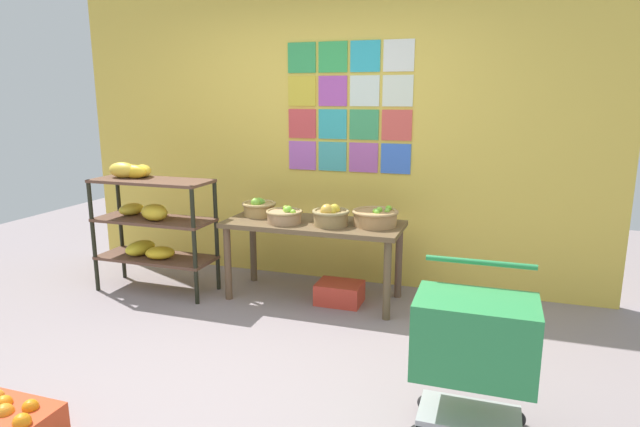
{
  "coord_description": "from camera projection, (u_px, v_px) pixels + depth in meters",
  "views": [
    {
      "loc": [
        1.48,
        -2.77,
        1.69
      ],
      "look_at": [
        0.22,
        1.0,
        0.82
      ],
      "focal_mm": 29.96,
      "sensor_mm": 36.0,
      "label": 1
    }
  ],
  "objects": [
    {
      "name": "ground",
      "position": [
        237.0,
        369.0,
        3.39
      ],
      "size": [
        9.71,
        9.71,
        0.0
      ],
      "primitive_type": "plane",
      "color": "gray"
    },
    {
      "name": "back_wall_with_art",
      "position": [
        328.0,
        128.0,
        4.83
      ],
      "size": [
        5.01,
        0.07,
        2.83
      ],
      "color": "#E5C24A",
      "rests_on": "ground"
    },
    {
      "name": "banana_shelf_unit",
      "position": [
        148.0,
        215.0,
        4.66
      ],
      "size": [
        1.05,
        0.45,
        1.13
      ],
      "color": "black",
      "rests_on": "ground"
    },
    {
      "name": "display_table",
      "position": [
        314.0,
        232.0,
        4.47
      ],
      "size": [
        1.48,
        0.62,
        0.67
      ],
      "color": "brown",
      "rests_on": "ground"
    },
    {
      "name": "fruit_basket_back_left",
      "position": [
        285.0,
        215.0,
        4.41
      ],
      "size": [
        0.3,
        0.3,
        0.14
      ],
      "color": "tan",
      "rests_on": "display_table"
    },
    {
      "name": "fruit_basket_back_right",
      "position": [
        375.0,
        217.0,
        4.31
      ],
      "size": [
        0.38,
        0.38,
        0.15
      ],
      "color": "tan",
      "rests_on": "display_table"
    },
    {
      "name": "fruit_basket_right",
      "position": [
        259.0,
        207.0,
        4.67
      ],
      "size": [
        0.3,
        0.3,
        0.17
      ],
      "color": "tan",
      "rests_on": "display_table"
    },
    {
      "name": "fruit_basket_centre",
      "position": [
        331.0,
        216.0,
        4.3
      ],
      "size": [
        0.3,
        0.3,
        0.19
      ],
      "color": "#967949",
      "rests_on": "display_table"
    },
    {
      "name": "produce_crate_under_table",
      "position": [
        340.0,
        293.0,
        4.46
      ],
      "size": [
        0.37,
        0.28,
        0.18
      ],
      "primitive_type": "cube",
      "color": "red",
      "rests_on": "ground"
    },
    {
      "name": "orange_crate_foreground",
      "position": [
        4.0,
        421.0,
        2.7
      ],
      "size": [
        0.53,
        0.31,
        0.21
      ],
      "color": "red",
      "rests_on": "ground"
    },
    {
      "name": "shopping_cart",
      "position": [
        474.0,
        342.0,
        2.64
      ],
      "size": [
        0.59,
        0.43,
        0.87
      ],
      "rotation": [
        0.0,
        0.0,
        0.21
      ],
      "color": "black",
      "rests_on": "ground"
    }
  ]
}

